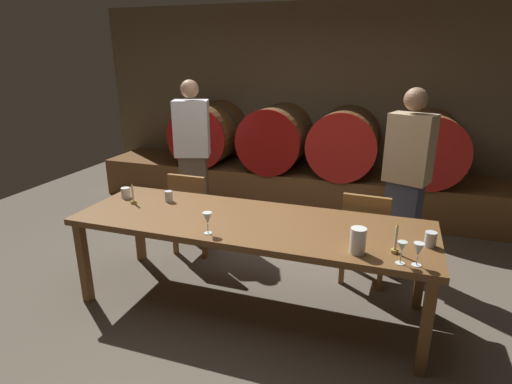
# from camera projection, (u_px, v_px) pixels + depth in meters

# --- Properties ---
(ground_plane) EXTENTS (8.56, 8.56, 0.00)m
(ground_plane) POSITION_uv_depth(u_px,v_px,m) (252.00, 292.00, 3.69)
(ground_plane) COLOR brown
(back_wall) EXTENTS (6.58, 0.24, 2.68)m
(back_wall) POSITION_uv_depth(u_px,v_px,m) (319.00, 104.00, 5.85)
(back_wall) COLOR brown
(back_wall) RESTS_ON ground
(barrel_shelf) EXTENTS (5.92, 0.90, 0.52)m
(barrel_shelf) POSITION_uv_depth(u_px,v_px,m) (308.00, 188.00, 5.70)
(barrel_shelf) COLOR brown
(barrel_shelf) RESTS_ON ground
(wine_barrel_far_left) EXTENTS (0.86, 0.96, 0.86)m
(wine_barrel_far_left) POSITION_uv_depth(u_px,v_px,m) (210.00, 133.00, 5.92)
(wine_barrel_far_left) COLOR brown
(wine_barrel_far_left) RESTS_ON barrel_shelf
(wine_barrel_center_left) EXTENTS (0.86, 0.96, 0.86)m
(wine_barrel_center_left) POSITION_uv_depth(u_px,v_px,m) (277.00, 137.00, 5.62)
(wine_barrel_center_left) COLOR brown
(wine_barrel_center_left) RESTS_ON barrel_shelf
(wine_barrel_center_right) EXTENTS (0.86, 0.96, 0.86)m
(wine_barrel_center_right) POSITION_uv_depth(u_px,v_px,m) (345.00, 141.00, 5.34)
(wine_barrel_center_right) COLOR #513319
(wine_barrel_center_right) RESTS_ON barrel_shelf
(wine_barrel_far_right) EXTENTS (0.86, 0.96, 0.86)m
(wine_barrel_far_right) POSITION_uv_depth(u_px,v_px,m) (428.00, 147.00, 5.03)
(wine_barrel_far_right) COLOR brown
(wine_barrel_far_right) RESTS_ON barrel_shelf
(dining_table) EXTENTS (2.83, 0.92, 0.77)m
(dining_table) POSITION_uv_depth(u_px,v_px,m) (250.00, 227.00, 3.30)
(dining_table) COLOR brown
(dining_table) RESTS_ON ground
(chair_left) EXTENTS (0.40, 0.40, 0.88)m
(chair_left) POSITION_uv_depth(u_px,v_px,m) (193.00, 209.00, 4.29)
(chair_left) COLOR brown
(chair_left) RESTS_ON ground
(chair_right) EXTENTS (0.42, 0.42, 0.88)m
(chair_right) POSITION_uv_depth(u_px,v_px,m) (365.00, 233.00, 3.71)
(chair_right) COLOR brown
(chair_right) RESTS_ON ground
(guest_left) EXTENTS (0.44, 0.35, 1.76)m
(guest_left) POSITION_uv_depth(u_px,v_px,m) (193.00, 158.00, 4.68)
(guest_left) COLOR brown
(guest_left) RESTS_ON ground
(guest_right) EXTENTS (0.44, 0.36, 1.75)m
(guest_right) POSITION_uv_depth(u_px,v_px,m) (406.00, 182.00, 3.79)
(guest_right) COLOR #33384C
(guest_right) RESTS_ON ground
(candle_left) EXTENTS (0.05, 0.05, 0.19)m
(candle_left) POSITION_uv_depth(u_px,v_px,m) (133.00, 198.00, 3.63)
(candle_left) COLOR olive
(candle_left) RESTS_ON dining_table
(candle_right) EXTENTS (0.05, 0.05, 0.22)m
(candle_right) POSITION_uv_depth(u_px,v_px,m) (395.00, 244.00, 2.72)
(candle_right) COLOR olive
(candle_right) RESTS_ON dining_table
(pitcher) EXTENTS (0.11, 0.11, 0.18)m
(pitcher) POSITION_uv_depth(u_px,v_px,m) (358.00, 241.00, 2.71)
(pitcher) COLOR white
(pitcher) RESTS_ON dining_table
(wine_glass_left) EXTENTS (0.07, 0.07, 0.16)m
(wine_glass_left) POSITION_uv_depth(u_px,v_px,m) (207.00, 219.00, 3.00)
(wine_glass_left) COLOR silver
(wine_glass_left) RESTS_ON dining_table
(wine_glass_center) EXTENTS (0.06, 0.06, 0.15)m
(wine_glass_center) POSITION_uv_depth(u_px,v_px,m) (402.00, 248.00, 2.57)
(wine_glass_center) COLOR silver
(wine_glass_center) RESTS_ON dining_table
(wine_glass_right) EXTENTS (0.07, 0.07, 0.15)m
(wine_glass_right) POSITION_uv_depth(u_px,v_px,m) (418.00, 250.00, 2.55)
(wine_glass_right) COLOR white
(wine_glass_right) RESTS_ON dining_table
(cup_left) EXTENTS (0.08, 0.08, 0.09)m
(cup_left) POSITION_uv_depth(u_px,v_px,m) (126.00, 193.00, 3.78)
(cup_left) COLOR white
(cup_left) RESTS_ON dining_table
(cup_center) EXTENTS (0.07, 0.07, 0.10)m
(cup_center) POSITION_uv_depth(u_px,v_px,m) (169.00, 196.00, 3.68)
(cup_center) COLOR silver
(cup_center) RESTS_ON dining_table
(cup_right) EXTENTS (0.08, 0.08, 0.11)m
(cup_right) POSITION_uv_depth(u_px,v_px,m) (431.00, 239.00, 2.82)
(cup_right) COLOR silver
(cup_right) RESTS_ON dining_table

